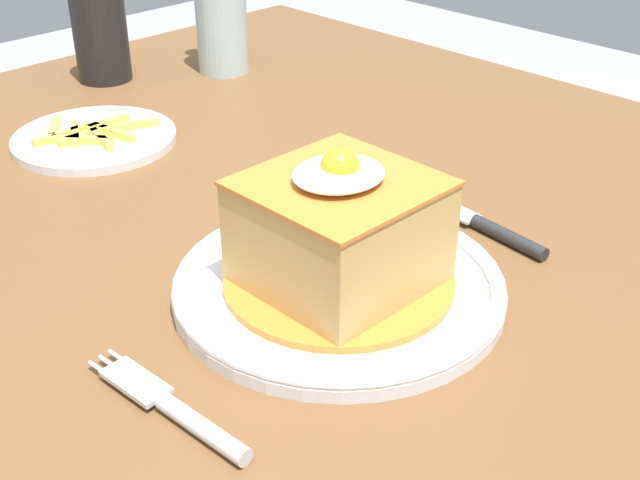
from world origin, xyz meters
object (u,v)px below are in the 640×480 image
knife (487,227)px  soda_can (100,30)px  main_plate (339,285)px  side_plate_fries (94,138)px  fork (180,413)px

knife → soda_can: 0.57m
main_plate → knife: (0.16, -0.02, -0.00)m
soda_can → side_plate_fries: 0.21m
fork → soda_can: soda_can is taller
fork → knife: 0.33m
main_plate → fork: bearing=-170.3°
soda_can → knife: bearing=-88.5°
fork → side_plate_fries: bearing=64.9°
soda_can → side_plate_fries: soda_can is taller
main_plate → knife: 0.16m
knife → soda_can: soda_can is taller
main_plate → knife: bearing=-7.6°
fork → side_plate_fries: (0.19, 0.41, -0.00)m
fork → knife: (0.33, 0.01, 0.00)m
main_plate → side_plate_fries: (0.02, 0.38, -0.00)m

